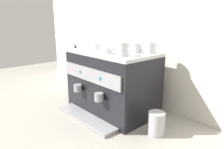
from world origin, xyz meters
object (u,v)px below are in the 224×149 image
at_px(espresso_machine, 112,82).
at_px(ceramic_cup_1, 136,48).
at_px(ceramic_cup_2, 122,49).
at_px(milk_pitcher, 156,123).
at_px(ceramic_cup_0, 150,48).
at_px(ceramic_bowl_2, 114,48).
at_px(ceramic_bowl_1, 108,51).
at_px(coffee_grinder, 76,68).
at_px(ceramic_bowl_0, 96,46).

distance_m(espresso_machine, ceramic_cup_1, 0.31).
height_order(ceramic_cup_2, milk_pitcher, ceramic_cup_2).
distance_m(espresso_machine, milk_pitcher, 0.45).
distance_m(espresso_machine, ceramic_cup_2, 0.34).
relative_size(ceramic_cup_0, milk_pitcher, 0.79).
relative_size(ceramic_cup_2, ceramic_bowl_2, 1.13).
height_order(espresso_machine, ceramic_bowl_1, ceramic_bowl_1).
bearing_deg(milk_pitcher, ceramic_cup_1, 158.07).
bearing_deg(coffee_grinder, ceramic_bowl_2, 1.60).
distance_m(ceramic_cup_1, milk_pitcher, 0.49).
distance_m(espresso_machine, ceramic_bowl_0, 0.29).
distance_m(ceramic_bowl_2, milk_pitcher, 0.61).
relative_size(ceramic_cup_2, coffee_grinder, 0.26).
height_order(ceramic_bowl_0, ceramic_bowl_1, same).
xyz_separation_m(ceramic_cup_0, ceramic_bowl_1, (-0.18, -0.20, -0.02)).
bearing_deg(ceramic_bowl_0, ceramic_bowl_1, -20.01).
distance_m(ceramic_bowl_2, coffee_grinder, 0.55).
bearing_deg(ceramic_bowl_2, ceramic_bowl_1, -55.37).
height_order(coffee_grinder, milk_pitcher, coffee_grinder).
bearing_deg(ceramic_bowl_0, milk_pitcher, -3.26).
bearing_deg(ceramic_cup_2, milk_pitcher, 13.45).
height_order(espresso_machine, coffee_grinder, coffee_grinder).
xyz_separation_m(espresso_machine, ceramic_cup_2, (0.19, -0.09, 0.26)).
height_order(ceramic_bowl_2, milk_pitcher, ceramic_bowl_2).
xyz_separation_m(ceramic_bowl_0, coffee_grinder, (-0.37, 0.04, -0.24)).
relative_size(ceramic_cup_2, milk_pitcher, 0.83).
xyz_separation_m(ceramic_cup_1, ceramic_bowl_1, (-0.11, -0.15, -0.01)).
bearing_deg(espresso_machine, ceramic_cup_0, 27.62).
distance_m(ceramic_cup_1, ceramic_bowl_0, 0.34).
xyz_separation_m(espresso_machine, ceramic_cup_0, (0.23, 0.12, 0.26)).
height_order(ceramic_cup_2, ceramic_bowl_1, ceramic_cup_2).
bearing_deg(espresso_machine, ceramic_bowl_1, -55.58).
relative_size(espresso_machine, coffee_grinder, 1.41).
distance_m(ceramic_cup_0, ceramic_cup_1, 0.08).
bearing_deg(ceramic_cup_1, ceramic_bowl_0, -167.98).
distance_m(ceramic_cup_2, coffee_grinder, 0.79).
xyz_separation_m(ceramic_cup_2, ceramic_bowl_0, (-0.36, 0.09, -0.02)).
bearing_deg(ceramic_bowl_1, coffee_grinder, 168.03).
xyz_separation_m(ceramic_cup_2, coffee_grinder, (-0.74, 0.13, -0.26)).
xyz_separation_m(espresso_machine, ceramic_cup_1, (0.16, 0.07, 0.25)).
bearing_deg(ceramic_bowl_2, ceramic_cup_0, 12.86).
distance_m(ceramic_cup_1, ceramic_cup_2, 0.16).
xyz_separation_m(ceramic_bowl_0, ceramic_bowl_2, (0.13, 0.06, -0.00)).
relative_size(ceramic_cup_0, ceramic_bowl_0, 0.87).
distance_m(espresso_machine, ceramic_bowl_1, 0.26).
relative_size(ceramic_cup_0, ceramic_bowl_2, 1.07).
bearing_deg(ceramic_cup_1, ceramic_bowl_1, -124.83).
distance_m(espresso_machine, ceramic_bowl_2, 0.25).
height_order(espresso_machine, ceramic_bowl_2, ceramic_bowl_2).
bearing_deg(ceramic_cup_1, ceramic_cup_0, 35.67).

